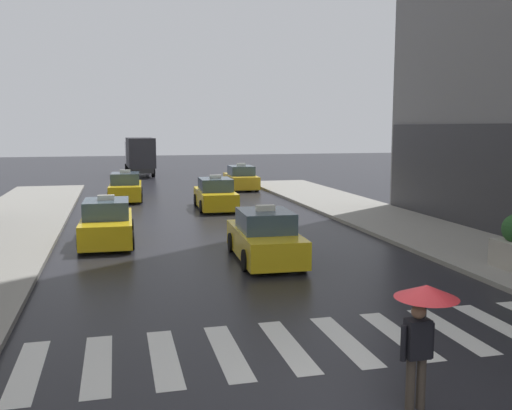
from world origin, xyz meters
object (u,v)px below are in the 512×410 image
taxi_second (107,224)px  pedestrian_with_umbrella (423,313)px  taxi_lead (265,238)px  box_truck (140,155)px  taxi_third (215,195)px  taxi_fifth (241,179)px  taxi_fourth (126,188)px

taxi_second → pedestrian_with_umbrella: 14.86m
taxi_lead → box_truck: (-2.52, 33.63, 1.13)m
taxi_third → taxi_fifth: bearing=69.6°
taxi_lead → pedestrian_with_umbrella: (-0.21, -10.03, 0.79)m
taxi_second → pedestrian_with_umbrella: size_ratio=2.36×
taxi_second → taxi_fourth: 12.56m
taxi_third → box_truck: 22.12m
taxi_fifth → box_truck: 14.29m
taxi_third → box_truck: size_ratio=0.60×
taxi_lead → taxi_fourth: bearing=103.8°
box_truck → taxi_lead: bearing=-85.7°
taxi_third → taxi_fourth: bearing=133.1°
pedestrian_with_umbrella → taxi_fifth: bearing=82.6°
box_truck → pedestrian_with_umbrella: size_ratio=3.92×
taxi_fourth → box_truck: bearing=84.8°
taxi_lead → taxi_third: (0.42, 11.74, 0.00)m
taxi_third → taxi_fifth: 9.74m
taxi_lead → taxi_fourth: same height
taxi_lead → box_truck: box_truck is taller
taxi_second → taxi_fourth: same height
taxi_fifth → taxi_third: bearing=-110.4°
taxi_lead → pedestrian_with_umbrella: size_ratio=2.37×
taxi_third → pedestrian_with_umbrella: pedestrian_with_umbrella is taller
taxi_third → box_truck: box_truck is taller
taxi_second → taxi_fifth: bearing=62.5°
taxi_lead → taxi_fourth: (-4.08, 16.55, 0.00)m
taxi_third → box_truck: (-2.94, 21.90, 1.13)m
taxi_fifth → pedestrian_with_umbrella: size_ratio=2.36×
box_truck → pedestrian_with_umbrella: (2.31, -43.67, -0.34)m
taxi_third → taxi_second: bearing=-125.0°
taxi_second → taxi_fifth: (8.79, 16.86, 0.00)m
taxi_second → taxi_fifth: 19.01m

